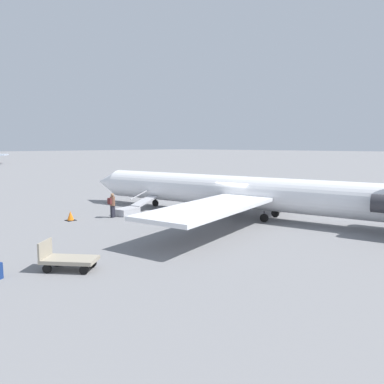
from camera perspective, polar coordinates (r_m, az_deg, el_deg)
ground_plane at (r=27.41m, az=7.13°, el=-3.65°), size 600.00×600.00×0.00m
airplane_main at (r=26.77m, az=8.84°, el=-0.07°), size 29.24×22.58×5.98m
boarding_stairs at (r=28.35m, az=-9.35°, el=-2.60°), size 1.70×4.13×1.55m
passenger at (r=27.05m, az=-12.07°, el=-1.74°), size 0.38×0.56×1.74m
luggage_cart at (r=16.45m, az=-18.53°, el=-9.68°), size 2.42×2.21×1.22m
traffic_cone_near_stairs at (r=26.86m, az=-18.03°, el=-3.50°), size 0.61×0.61×0.67m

